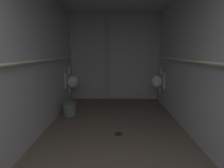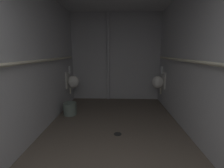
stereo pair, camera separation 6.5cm
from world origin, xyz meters
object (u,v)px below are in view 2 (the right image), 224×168
Objects in this scene: urinal_right_mid at (158,82)px; standpipe_back_wall at (108,58)px; urinal_left_mid at (73,81)px; waste_bin at (70,109)px; floor_drain at (118,134)px.

urinal_right_mid is 0.30× the size of standpipe_back_wall.
urinal_right_mid is (2.34, 0.06, 0.00)m from urinal_left_mid.
urinal_left_mid is 0.89m from waste_bin.
urinal_left_mid is at bearing 127.94° from floor_drain.
waste_bin is (-1.12, 0.86, 0.14)m from floor_drain.
urinal_left_mid is at bearing -178.58° from urinal_right_mid.
urinal_right_mid is at bearing -18.11° from standpipe_back_wall.
urinal_left_mid is 2.11m from floor_drain.
urinal_left_mid is 2.48× the size of waste_bin.
floor_drain is at bearing -37.63° from waste_bin.
floor_drain is (-1.10, -1.64, -0.66)m from urinal_right_mid.
standpipe_back_wall is at bearing 161.89° from urinal_right_mid.
urinal_left_mid is 0.30× the size of standpipe_back_wall.
urinal_left_mid is 5.39× the size of floor_drain.
urinal_right_mid is 2.08m from floor_drain.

